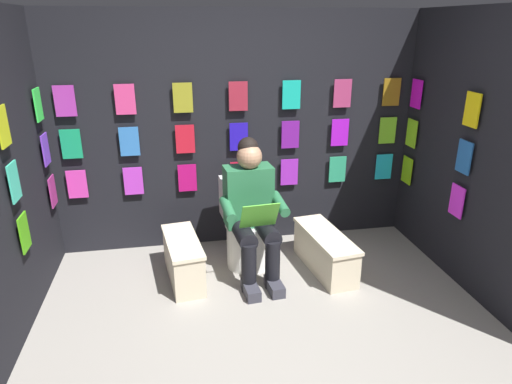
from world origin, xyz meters
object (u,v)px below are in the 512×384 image
Objects in this scene: comic_longbox_near at (183,260)px; comic_longbox_far at (325,251)px; toilet at (246,229)px; person_reading at (252,210)px.

comic_longbox_near reaches higher than comic_longbox_far.
toilet is 0.73m from comic_longbox_far.
toilet is 0.65× the size of person_reading.
comic_longbox_near is at bearing -9.59° from comic_longbox_far.
person_reading reaches higher than comic_longbox_near.
toilet is 1.06× the size of comic_longbox_near.
toilet reaches higher than comic_longbox_far.
comic_longbox_near is at bearing -5.48° from person_reading.
person_reading is (-0.02, 0.23, 0.27)m from toilet.
person_reading is at bearing 89.33° from toilet.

